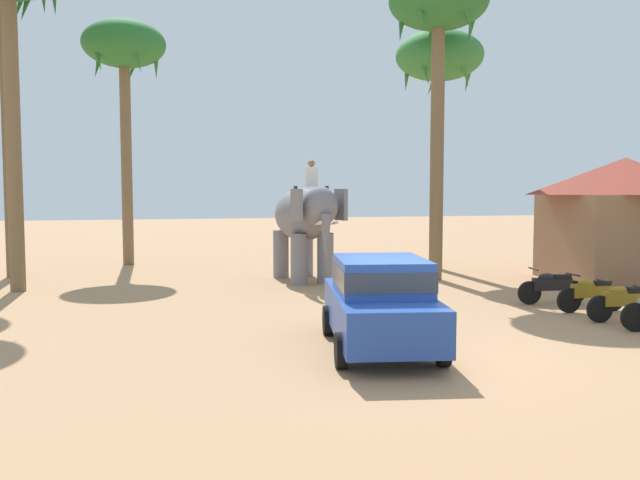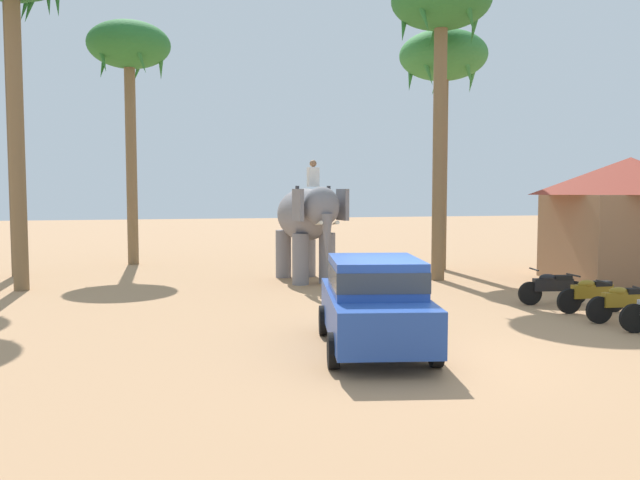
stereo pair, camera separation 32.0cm
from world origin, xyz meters
name	(u,v)px [view 2 (the right image)]	position (x,y,z in m)	size (l,w,h in m)	color
ground_plane	(413,356)	(0.00, 0.00, 0.00)	(120.00, 120.00, 0.00)	tan
car_sedan_foreground	(375,300)	(-0.51, 0.61, 0.93)	(2.45, 4.35, 1.70)	#23479E
elephant_with_mahout	(307,220)	(0.37, 9.93, 1.99)	(1.93, 3.95, 3.88)	slate
motorcycle_fourth_in_row	(624,302)	(5.67, 1.66, 0.46)	(1.80, 0.55, 0.94)	black
motorcycle_far_in_row	(592,294)	(5.74, 2.85, 0.46)	(1.80, 0.55, 0.94)	black
motorcycle_end_of_row	(553,287)	(5.49, 4.07, 0.46)	(1.79, 0.56, 0.94)	black
palm_tree_near_hut	(441,12)	(4.59, 9.15, 8.61)	(3.20, 3.20, 9.88)	brown
palm_tree_left_of_road	(129,53)	(-5.24, 16.43, 8.27)	(3.20, 3.20, 9.51)	brown
palm_tree_leaning_seaward	(443,63)	(5.92, 11.85, 7.57)	(3.20, 3.20, 8.75)	brown
roadside_hut	(629,216)	(10.47, 7.44, 2.12)	(5.31, 4.57, 4.00)	#8C6647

